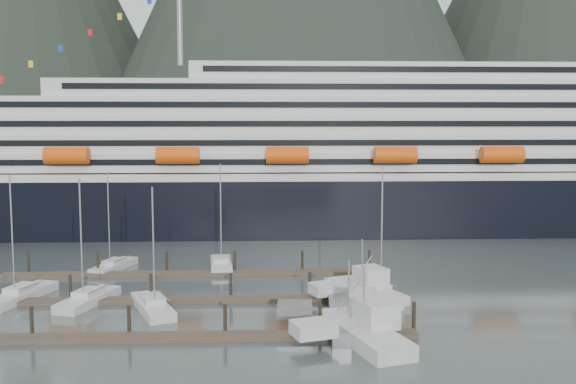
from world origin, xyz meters
name	(u,v)px	position (x,y,z in m)	size (l,w,h in m)	color
ground	(220,309)	(0.00, 0.00, 0.00)	(1600.00, 1600.00, 0.00)	#4B5958
cruise_ship	(395,164)	(30.03, 54.94, 12.04)	(210.00, 30.40, 50.30)	black
dock_near	(161,336)	(-4.93, -9.95, 0.31)	(48.18, 2.28, 3.20)	#43372B
dock_mid	(177,299)	(-4.93, 3.05, 0.31)	(48.18, 2.28, 3.20)	#43372B
dock_far	(189,273)	(-4.93, 16.05, 0.31)	(48.18, 2.28, 3.20)	#43372B
sailboat_a	(88,300)	(-14.71, 2.67, 0.44)	(5.62, 10.05, 14.56)	#B6B6B6
sailboat_b	(21,296)	(-22.80, 4.90, 0.43)	(5.74, 10.97, 14.75)	#B6B6B6
sailboat_c	(153,307)	(-7.12, -0.46, 0.43)	(6.23, 10.46, 13.93)	#B6B6B6
sailboat_e	(114,267)	(-15.57, 19.99, 0.42)	(5.19, 9.56, 13.93)	#B6B6B6
sailboat_f	(221,265)	(-0.96, 19.99, 0.44)	(3.51, 9.82, 14.95)	#B6B6B6
sailboat_h	(376,293)	(17.74, 4.39, 0.45)	(6.14, 10.01, 15.63)	#B6B6B6
trawler_c	(347,316)	(12.90, -6.31, 0.91)	(10.12, 14.30, 7.18)	gray
trawler_d	(362,331)	(13.64, -11.25, 0.97)	(10.77, 13.62, 7.81)	#B6B6B6
trawler_e	(361,291)	(15.77, 3.35, 0.95)	(10.12, 12.20, 7.57)	#B6B6B6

